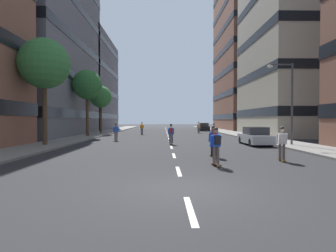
{
  "coord_description": "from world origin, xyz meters",
  "views": [
    {
      "loc": [
        -0.64,
        -8.55,
        2.13
      ],
      "look_at": [
        0.0,
        28.16,
        1.3
      ],
      "focal_mm": 30.08,
      "sensor_mm": 36.0,
      "label": 1
    }
  ],
  "objects": [
    {
      "name": "lane_markings",
      "position": [
        0.0,
        33.0,
        0.0
      ],
      "size": [
        0.16,
        72.2,
        0.01
      ],
      "color": "silver",
      "rests_on": "ground_plane"
    },
    {
      "name": "sidewalk_left",
      "position": [
        -10.06,
        34.95,
        0.07
      ],
      "size": [
        3.54,
        85.43,
        0.14
      ],
      "primitive_type": "cube",
      "color": "gray",
      "rests_on": "ground_plane"
    },
    {
      "name": "building_right_far",
      "position": [
        19.42,
        51.17,
        18.26
      ],
      "size": [
        15.3,
        20.27,
        36.35
      ],
      "color": "brown",
      "rests_on": "ground_plane"
    },
    {
      "name": "ground_plane",
      "position": [
        0.0,
        31.07,
        0.0
      ],
      "size": [
        186.39,
        186.39,
        0.0
      ],
      "primitive_type": "plane",
      "color": "#28282B"
    },
    {
      "name": "street_tree_far",
      "position": [
        -10.06,
        26.55,
        6.41
      ],
      "size": [
        3.65,
        3.65,
        8.14
      ],
      "color": "#4C3823",
      "rests_on": "sidewalk_left"
    },
    {
      "name": "building_left_mid",
      "position": [
        -19.42,
        30.2,
        14.42
      ],
      "size": [
        15.3,
        23.14,
        28.67
      ],
      "color": "slate",
      "rests_on": "ground_plane"
    },
    {
      "name": "skater_1",
      "position": [
        -5.39,
        19.87,
        0.98
      ],
      "size": [
        0.56,
        0.92,
        1.78
      ],
      "color": "brown",
      "rests_on": "ground_plane"
    },
    {
      "name": "parked_car_mid",
      "position": [
        7.09,
        44.88,
        0.7
      ],
      "size": [
        1.82,
        4.4,
        1.52
      ],
      "color": "black",
      "rests_on": "ground_plane"
    },
    {
      "name": "skater_4",
      "position": [
        0.04,
        15.51,
        1.02
      ],
      "size": [
        0.54,
        0.91,
        1.78
      ],
      "color": "brown",
      "rests_on": "ground_plane"
    },
    {
      "name": "skater_5",
      "position": [
        1.79,
        4.26,
        1.02
      ],
      "size": [
        0.57,
        0.92,
        1.78
      ],
      "color": "brown",
      "rests_on": "ground_plane"
    },
    {
      "name": "skater_6",
      "position": [
        2.25,
        7.39,
        1.02
      ],
      "size": [
        0.56,
        0.92,
        1.78
      ],
      "color": "brown",
      "rests_on": "ground_plane"
    },
    {
      "name": "skater_0",
      "position": [
        4.41,
        19.27,
        1.02
      ],
      "size": [
        0.57,
        0.92,
        1.78
      ],
      "color": "brown",
      "rests_on": "ground_plane"
    },
    {
      "name": "building_left_far",
      "position": [
        -19.42,
        51.17,
        9.69
      ],
      "size": [
        15.3,
        21.29,
        19.19
      ],
      "color": "slate",
      "rests_on": "ground_plane"
    },
    {
      "name": "building_right_mid",
      "position": [
        19.42,
        30.2,
        18.07
      ],
      "size": [
        15.3,
        16.94,
        35.96
      ],
      "color": "#B2A893",
      "rests_on": "ground_plane"
    },
    {
      "name": "skater_7",
      "position": [
        -3.68,
        31.66,
        0.98
      ],
      "size": [
        0.54,
        0.91,
        1.78
      ],
      "color": "brown",
      "rests_on": "ground_plane"
    },
    {
      "name": "parked_car_near",
      "position": [
        7.09,
        14.88,
        0.7
      ],
      "size": [
        1.82,
        4.4,
        1.52
      ],
      "color": "#B2B7BF",
      "rests_on": "ground_plane"
    },
    {
      "name": "sidewalk_right",
      "position": [
        10.06,
        34.95,
        0.07
      ],
      "size": [
        3.54,
        85.43,
        0.14
      ],
      "primitive_type": "cube",
      "color": "gray",
      "rests_on": "ground_plane"
    },
    {
      "name": "street_tree_mid",
      "position": [
        -10.06,
        34.06,
        5.54
      ],
      "size": [
        3.3,
        3.3,
        7.1
      ],
      "color": "#4C3823",
      "rests_on": "sidewalk_left"
    },
    {
      "name": "skater_2",
      "position": [
        4.99,
        35.91,
        1.02
      ],
      "size": [
        0.54,
        0.91,
        1.78
      ],
      "color": "brown",
      "rests_on": "ground_plane"
    },
    {
      "name": "streetlamp_right",
      "position": [
        9.34,
        13.84,
        4.14
      ],
      "size": [
        2.13,
        0.3,
        6.5
      ],
      "color": "#3F3F44",
      "rests_on": "sidewalk_right"
    },
    {
      "name": "street_tree_near",
      "position": [
        -10.06,
        14.0,
        6.54
      ],
      "size": [
        3.99,
        3.99,
        8.43
      ],
      "color": "#4C3823",
      "rests_on": "sidewalk_left"
    },
    {
      "name": "skater_3",
      "position": [
        5.43,
        5.63,
        1.02
      ],
      "size": [
        0.56,
        0.92,
        1.78
      ],
      "color": "brown",
      "rests_on": "ground_plane"
    }
  ]
}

